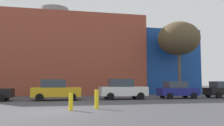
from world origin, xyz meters
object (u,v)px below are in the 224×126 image
at_px(bare_tree_0, 179,39).
at_px(parked_car_2, 56,90).
at_px(parked_car_5, 223,90).
at_px(parked_car_4, 177,90).
at_px(parked_car_3, 122,89).
at_px(bollard_yellow_0, 97,99).
at_px(bollard_yellow_1, 71,102).

bearing_deg(bare_tree_0, parked_car_2, -161.24).
bearing_deg(parked_car_5, bare_tree_0, 114.55).
bearing_deg(parked_car_2, parked_car_4, 0.00).
distance_m(parked_car_3, bollard_yellow_0, 8.40).
height_order(parked_car_3, bollard_yellow_1, parked_car_3).
height_order(bollard_yellow_0, bollard_yellow_1, bollard_yellow_0).
relative_size(parked_car_4, parked_car_5, 0.99).
xyz_separation_m(parked_car_5, bollard_yellow_1, (-15.83, -8.19, -0.35)).
xyz_separation_m(parked_car_2, parked_car_4, (11.69, 0.00, -0.08)).
bearing_deg(parked_car_4, bollard_yellow_1, -142.47).
bearing_deg(bollard_yellow_0, parked_car_5, 28.04).
bearing_deg(parked_car_3, parked_car_4, 0.00).
height_order(bare_tree_0, bollard_yellow_0, bare_tree_0).
distance_m(bare_tree_0, bollard_yellow_1, 19.97).
height_order(parked_car_5, bollard_yellow_0, parked_car_5).
xyz_separation_m(bollard_yellow_0, bollard_yellow_1, (-1.53, -0.57, -0.08)).
relative_size(parked_car_5, bollard_yellow_0, 3.42).
xyz_separation_m(parked_car_2, bollard_yellow_0, (2.57, -7.61, -0.34)).
xyz_separation_m(parked_car_3, parked_car_5, (10.76, 0.00, -0.11)).
height_order(parked_car_3, parked_car_4, parked_car_3).
relative_size(parked_car_3, parked_car_4, 1.13).
bearing_deg(parked_car_3, bollard_yellow_1, -121.77).
distance_m(bare_tree_0, bollard_yellow_0, 18.54).
bearing_deg(bollard_yellow_1, parked_car_3, 58.23).
bearing_deg(bollard_yellow_1, parked_car_5, 27.35).
height_order(parked_car_3, bollard_yellow_0, parked_car_3).
xyz_separation_m(parked_car_4, bare_tree_0, (2.91, 4.96, 6.15)).
distance_m(parked_car_2, bollard_yellow_0, 8.04).
bearing_deg(bare_tree_0, parked_car_4, -120.38).
bearing_deg(parked_car_5, bollard_yellow_1, -152.65).
bearing_deg(parked_car_3, bare_tree_0, 30.27).
relative_size(bare_tree_0, bollard_yellow_0, 7.96).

